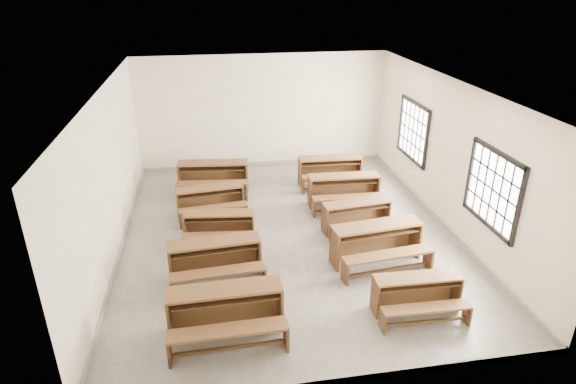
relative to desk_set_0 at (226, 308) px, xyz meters
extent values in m
plane|color=gray|center=(1.47, 2.94, -0.46)|extent=(8.50, 8.50, 0.00)
cube|color=white|center=(1.47, 2.94, 2.71)|extent=(7.00, 8.50, 0.05)
cube|color=beige|center=(1.47, 7.17, 1.14)|extent=(7.00, 0.05, 3.20)
cube|color=beige|center=(1.47, -1.28, 1.14)|extent=(7.00, 0.05, 3.20)
cube|color=beige|center=(-2.01, 2.94, 1.14)|extent=(0.05, 8.50, 3.20)
cube|color=beige|center=(4.94, 2.94, 1.14)|extent=(0.05, 8.50, 3.20)
cube|color=gray|center=(1.47, 7.17, -0.41)|extent=(7.00, 0.04, 0.10)
cube|color=gray|center=(1.47, -1.29, -0.41)|extent=(7.00, 0.04, 0.10)
cube|color=gray|center=(-2.01, 2.94, -0.41)|extent=(0.04, 8.50, 0.10)
cube|color=gray|center=(4.95, 2.94, -0.41)|extent=(0.04, 8.50, 0.10)
cube|color=white|center=(4.94, 1.14, 1.14)|extent=(0.02, 1.50, 1.30)
cube|color=black|center=(4.92, 1.14, 1.83)|extent=(0.06, 1.62, 0.08)
cube|color=black|center=(4.92, 1.14, 0.45)|extent=(0.06, 1.62, 0.08)
cube|color=black|center=(4.92, 0.35, 1.14)|extent=(0.06, 0.08, 1.46)
cube|color=black|center=(4.92, 1.93, 1.14)|extent=(0.06, 0.08, 1.46)
cube|color=white|center=(4.94, 4.74, 1.14)|extent=(0.02, 1.50, 1.30)
cube|color=black|center=(4.92, 4.74, 1.83)|extent=(0.06, 1.62, 0.08)
cube|color=black|center=(4.92, 4.74, 0.45)|extent=(0.06, 1.62, 0.08)
cube|color=black|center=(4.92, 3.95, 1.14)|extent=(0.06, 0.08, 1.46)
cube|color=black|center=(4.92, 5.53, 1.14)|extent=(0.06, 0.08, 1.46)
cube|color=brown|center=(0.00, 0.06, 0.31)|extent=(1.77, 0.48, 0.04)
cube|color=brown|center=(-0.01, 0.26, -0.09)|extent=(1.76, 0.08, 0.75)
cube|color=#482C19|center=(-0.86, 0.04, -0.09)|extent=(0.05, 0.44, 0.75)
cube|color=#482C19|center=(0.86, 0.08, -0.09)|extent=(0.05, 0.44, 0.75)
cube|color=#482C19|center=(0.00, 0.04, 0.15)|extent=(1.63, 0.36, 0.02)
cube|color=brown|center=(0.01, -0.48, -0.02)|extent=(1.77, 0.35, 0.04)
cube|color=#482C19|center=(-0.85, -0.50, -0.25)|extent=(0.05, 0.31, 0.42)
cube|color=#482C19|center=(0.87, -0.46, -0.25)|extent=(0.05, 0.31, 0.42)
cube|color=#482C19|center=(0.01, -0.48, -0.35)|extent=(1.63, 0.09, 0.04)
cube|color=brown|center=(-0.12, 1.59, 0.27)|extent=(1.70, 0.55, 0.04)
cube|color=brown|center=(-0.13, 1.78, -0.11)|extent=(1.67, 0.17, 0.71)
cube|color=#482C19|center=(-0.93, 1.53, -0.11)|extent=(0.07, 0.42, 0.71)
cube|color=#482C19|center=(0.69, 1.66, -0.11)|extent=(0.07, 0.42, 0.71)
cube|color=#482C19|center=(-0.12, 1.57, 0.12)|extent=(1.56, 0.43, 0.02)
cube|color=brown|center=(-0.08, 1.08, -0.04)|extent=(1.69, 0.42, 0.04)
cube|color=#482C19|center=(-0.89, 1.02, -0.26)|extent=(0.06, 0.29, 0.40)
cube|color=#482C19|center=(0.73, 1.15, -0.26)|extent=(0.06, 0.29, 0.40)
cube|color=#482C19|center=(-0.08, 1.08, -0.36)|extent=(1.54, 0.17, 0.04)
cube|color=brown|center=(0.01, 2.93, 0.17)|extent=(1.49, 0.53, 0.04)
cube|color=brown|center=(0.03, 3.09, -0.15)|extent=(1.45, 0.20, 0.62)
cube|color=#482C19|center=(-0.69, 3.01, -0.15)|extent=(0.08, 0.36, 0.62)
cube|color=#482C19|center=(0.71, 2.85, -0.15)|extent=(0.08, 0.36, 0.62)
cube|color=#482C19|center=(0.01, 2.91, 0.05)|extent=(1.37, 0.43, 0.02)
cube|color=brown|center=(-0.04, 2.49, -0.10)|extent=(1.47, 0.42, 0.04)
cube|color=#482C19|center=(-0.75, 2.57, -0.29)|extent=(0.07, 0.26, 0.35)
cube|color=#482C19|center=(0.66, 2.40, -0.29)|extent=(0.07, 0.26, 0.35)
cube|color=#482C19|center=(-0.04, 2.49, -0.37)|extent=(1.34, 0.20, 0.04)
cube|color=brown|center=(-0.15, 4.20, 0.21)|extent=(1.57, 0.56, 0.04)
cube|color=brown|center=(-0.17, 4.37, -0.13)|extent=(1.53, 0.21, 0.65)
cube|color=#482C19|center=(-0.90, 4.11, -0.13)|extent=(0.08, 0.39, 0.65)
cube|color=#482C19|center=(0.59, 4.28, -0.13)|extent=(0.08, 0.39, 0.65)
cube|color=#482C19|center=(-0.15, 4.18, 0.08)|extent=(1.44, 0.45, 0.02)
cube|color=brown|center=(-0.10, 3.73, -0.08)|extent=(1.56, 0.44, 0.04)
cube|color=#482C19|center=(-0.84, 3.64, -0.28)|extent=(0.07, 0.27, 0.36)
cube|color=#482C19|center=(0.64, 3.81, -0.28)|extent=(0.07, 0.27, 0.36)
cube|color=#482C19|center=(-0.10, 3.73, -0.37)|extent=(1.42, 0.21, 0.04)
cube|color=brown|center=(-0.04, 5.54, 0.31)|extent=(1.80, 0.63, 0.04)
cube|color=brown|center=(-0.02, 5.73, -0.09)|extent=(1.76, 0.24, 0.75)
cube|color=#482C19|center=(-0.89, 5.63, -0.09)|extent=(0.09, 0.44, 0.75)
cube|color=#482C19|center=(0.82, 5.44, -0.09)|extent=(0.09, 0.44, 0.75)
cube|color=#482C19|center=(-0.04, 5.52, 0.16)|extent=(1.66, 0.51, 0.02)
cube|color=brown|center=(-0.10, 5.00, -0.02)|extent=(1.79, 0.50, 0.04)
cube|color=#482C19|center=(-0.95, 5.09, -0.25)|extent=(0.08, 0.31, 0.42)
cube|color=#482C19|center=(0.76, 4.91, -0.25)|extent=(0.08, 0.31, 0.42)
cube|color=#482C19|center=(-0.10, 5.00, -0.35)|extent=(1.63, 0.23, 0.04)
cube|color=brown|center=(3.14, 0.06, 0.17)|extent=(1.45, 0.40, 0.04)
cube|color=brown|center=(3.14, 0.22, -0.15)|extent=(1.44, 0.08, 0.61)
cube|color=#482C19|center=(2.43, 0.08, -0.15)|extent=(0.05, 0.36, 0.61)
cube|color=#482C19|center=(3.84, 0.04, -0.15)|extent=(0.05, 0.36, 0.61)
cube|color=#482C19|center=(3.14, 0.04, 0.04)|extent=(1.34, 0.31, 0.02)
cube|color=brown|center=(3.12, -0.38, -0.10)|extent=(1.45, 0.29, 0.04)
cube|color=#482C19|center=(2.42, -0.36, -0.29)|extent=(0.04, 0.25, 0.34)
cube|color=#482C19|center=(3.83, -0.40, -0.29)|extent=(0.04, 0.25, 0.34)
cube|color=#482C19|center=(3.12, -0.38, -0.37)|extent=(1.33, 0.08, 0.04)
cube|color=brown|center=(2.98, 1.64, 0.31)|extent=(1.79, 0.63, 0.04)
cube|color=brown|center=(2.96, 1.83, -0.09)|extent=(1.75, 0.24, 0.75)
cube|color=#482C19|center=(2.13, 1.54, -0.09)|extent=(0.09, 0.44, 0.75)
cube|color=#482C19|center=(3.83, 1.73, -0.09)|extent=(0.09, 0.44, 0.75)
cube|color=#482C19|center=(2.98, 1.61, 0.15)|extent=(1.65, 0.51, 0.02)
cube|color=brown|center=(3.04, 1.10, -0.02)|extent=(1.78, 0.50, 0.04)
cube|color=#482C19|center=(2.19, 1.01, -0.25)|extent=(0.08, 0.31, 0.42)
cube|color=#482C19|center=(3.89, 1.20, -0.25)|extent=(0.08, 0.31, 0.42)
cube|color=#482C19|center=(3.04, 1.10, -0.35)|extent=(1.62, 0.24, 0.04)
cube|color=brown|center=(2.97, 2.91, 0.19)|extent=(1.52, 0.54, 0.04)
cube|color=brown|center=(2.95, 3.08, -0.15)|extent=(1.48, 0.20, 0.63)
cube|color=#482C19|center=(2.25, 2.83, -0.15)|extent=(0.08, 0.37, 0.63)
cube|color=#482C19|center=(3.69, 2.99, -0.15)|extent=(0.08, 0.37, 0.63)
cube|color=#482C19|center=(2.97, 2.89, 0.06)|extent=(1.40, 0.43, 0.02)
cube|color=brown|center=(3.02, 2.46, -0.09)|extent=(1.51, 0.43, 0.04)
cube|color=#482C19|center=(2.30, 2.38, -0.28)|extent=(0.07, 0.26, 0.35)
cube|color=#482C19|center=(3.74, 2.54, -0.28)|extent=(0.07, 0.26, 0.35)
cube|color=#482C19|center=(3.02, 2.46, -0.37)|extent=(1.37, 0.20, 0.04)
cube|color=brown|center=(3.04, 4.20, 0.28)|extent=(1.71, 0.50, 0.04)
cube|color=brown|center=(3.05, 4.39, -0.10)|extent=(1.69, 0.12, 0.72)
cube|color=#482C19|center=(2.22, 4.24, -0.10)|extent=(0.06, 0.42, 0.72)
cube|color=#482C19|center=(3.87, 4.17, -0.10)|extent=(0.06, 0.42, 0.72)
cube|color=#482C19|center=(3.04, 4.18, 0.13)|extent=(1.58, 0.38, 0.02)
cube|color=brown|center=(3.02, 3.68, -0.04)|extent=(1.70, 0.37, 0.04)
cube|color=#482C19|center=(2.20, 3.72, -0.26)|extent=(0.06, 0.30, 0.40)
cube|color=#482C19|center=(3.85, 3.65, -0.26)|extent=(0.06, 0.30, 0.40)
cube|color=#482C19|center=(3.02, 3.68, -0.36)|extent=(1.57, 0.12, 0.04)
cube|color=brown|center=(3.03, 5.51, 0.27)|extent=(1.68, 0.47, 0.04)
cube|color=brown|center=(3.04, 5.70, -0.11)|extent=(1.66, 0.10, 0.71)
cube|color=#482C19|center=(2.22, 5.54, -0.11)|extent=(0.06, 0.42, 0.71)
cube|color=#482C19|center=(3.84, 5.48, -0.11)|extent=(0.06, 0.42, 0.71)
cube|color=#482C19|center=(3.03, 5.49, 0.12)|extent=(1.55, 0.37, 0.02)
cube|color=brown|center=(3.02, 5.00, -0.05)|extent=(1.67, 0.35, 0.04)
cube|color=#482C19|center=(2.21, 5.03, -0.26)|extent=(0.05, 0.29, 0.39)
cube|color=#482C19|center=(3.83, 4.97, -0.26)|extent=(0.05, 0.29, 0.39)
cube|color=#482C19|center=(3.02, 5.00, -0.36)|extent=(1.54, 0.11, 0.04)
camera|label=1|loc=(-0.05, -6.06, 4.68)|focal=30.00mm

